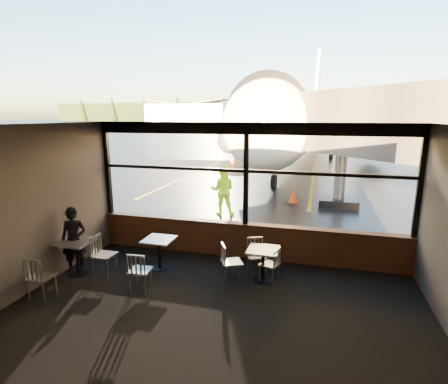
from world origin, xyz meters
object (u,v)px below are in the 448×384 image
at_px(cafe_table_left, 77,257).
at_px(cafe_table_near, 263,265).
at_px(jet_bridge, 371,148).
at_px(chair_mid_s, 140,271).
at_px(chair_mid_w, 104,256).
at_px(chair_near_n, 256,257).
at_px(passenger, 74,240).
at_px(airliner, 304,88).
at_px(ground_crew, 223,190).
at_px(chair_near_w, 232,263).
at_px(cone_wing, 233,159).
at_px(cone_extra, 220,189).
at_px(cafe_table_mid, 160,254).
at_px(chair_left_s, 41,277).
at_px(cone_nose, 294,196).
at_px(chair_near_e, 269,265).

bearing_deg(cafe_table_left, cafe_table_near, 10.57).
distance_m(jet_bridge, chair_mid_s, 9.72).
bearing_deg(chair_mid_w, chair_near_n, 107.22).
relative_size(cafe_table_left, passenger, 0.52).
height_order(airliner, ground_crew, airliner).
bearing_deg(chair_near_w, ground_crew, 169.75).
bearing_deg(cone_wing, cafe_table_left, -86.46).
xyz_separation_m(chair_near_w, cone_extra, (-2.69, 8.62, -0.23)).
distance_m(cafe_table_near, cone_wing, 20.44).
bearing_deg(cafe_table_near, cafe_table_left, -169.43).
height_order(cafe_table_mid, chair_left_s, chair_left_s).
relative_size(ground_crew, cone_extra, 4.36).
bearing_deg(cone_nose, cone_wing, 115.08).
bearing_deg(cafe_table_mid, chair_near_e, 0.55).
distance_m(chair_near_e, chair_mid_s, 2.82).
bearing_deg(cone_wing, cafe_table_near, -74.32).
xyz_separation_m(passenger, cone_wing, (-1.16, 20.40, -0.54)).
xyz_separation_m(airliner, cafe_table_mid, (-2.14, -23.38, -5.51)).
bearing_deg(chair_left_s, ground_crew, 73.61).
relative_size(cafe_table_near, chair_mid_s, 0.84).
height_order(jet_bridge, chair_near_w, jet_bridge).
height_order(chair_mid_w, cone_extra, chair_mid_w).
xyz_separation_m(chair_near_w, cone_nose, (0.81, 7.80, -0.16)).
xyz_separation_m(cafe_table_near, cone_wing, (-5.52, 19.67, -0.12)).
xyz_separation_m(airliner, jet_bridge, (3.32, -16.64, -3.42)).
height_order(chair_near_w, chair_mid_s, chair_near_w).
height_order(chair_left_s, passenger, passenger).
xyz_separation_m(chair_mid_s, passenger, (-1.92, 0.41, 0.35)).
height_order(cafe_table_left, chair_near_n, chair_near_n).
height_order(chair_near_e, chair_near_n, chair_near_n).
bearing_deg(cafe_table_near, chair_near_e, -0.43).
bearing_deg(cafe_table_near, cafe_table_mid, -179.39).
height_order(chair_mid_s, cone_nose, chair_mid_s).
distance_m(jet_bridge, chair_near_n, 7.42).
height_order(cafe_table_near, cone_wing, cafe_table_near).
bearing_deg(chair_near_n, cone_nose, -115.83).
height_order(passenger, ground_crew, ground_crew).
height_order(chair_near_n, cone_nose, chair_near_n).
height_order(chair_near_e, ground_crew, ground_crew).
bearing_deg(airliner, cafe_table_near, -85.97).
bearing_deg(ground_crew, chair_near_n, 102.57).
bearing_deg(chair_near_n, cone_extra, -91.82).
relative_size(cafe_table_left, ground_crew, 0.44).
height_order(chair_near_n, passenger, passenger).
distance_m(chair_near_n, passenger, 4.29).
distance_m(chair_near_w, ground_crew, 5.51).
relative_size(chair_left_s, cone_extra, 2.16).
bearing_deg(cone_nose, chair_left_s, -114.57).
height_order(airliner, cone_extra, airliner).
distance_m(airliner, chair_mid_s, 25.17).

